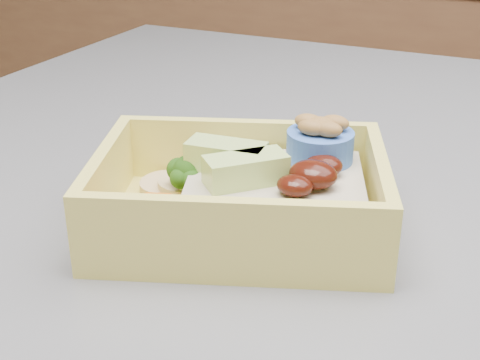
% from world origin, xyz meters
% --- Properties ---
extents(bento_box, '(0.23, 0.19, 0.07)m').
position_xyz_m(bento_box, '(-0.21, -0.20, 0.94)').
color(bento_box, '#EDDB61').
rests_on(bento_box, island).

